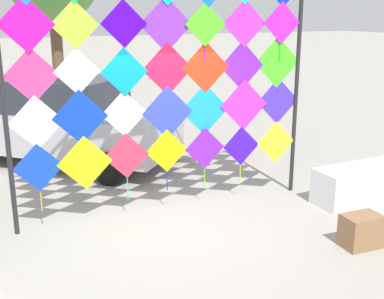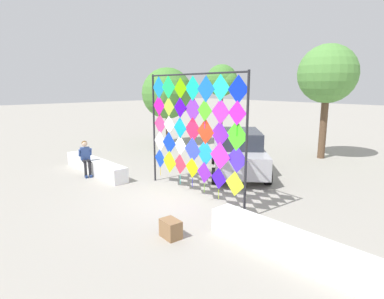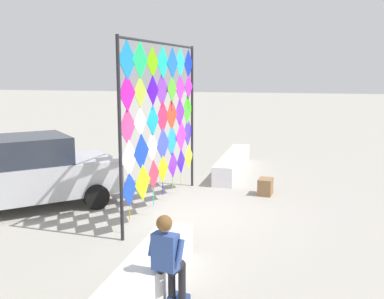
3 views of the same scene
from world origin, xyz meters
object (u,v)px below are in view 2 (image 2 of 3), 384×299
at_px(tree_broadleaf, 223,81).
at_px(tree_far_right, 167,94).
at_px(parked_car, 238,152).
at_px(cardboard_box_large, 171,229).
at_px(seated_vendor, 86,156).
at_px(tree_palm_like, 329,74).
at_px(kite_display_rack, 192,127).

relative_size(tree_broadleaf, tree_far_right, 1.08).
xyz_separation_m(parked_car, cardboard_box_large, (2.70, -5.80, -0.68)).
bearing_deg(parked_car, cardboard_box_large, -65.09).
relative_size(seated_vendor, parked_car, 0.31).
bearing_deg(parked_car, tree_palm_like, 78.99).
xyz_separation_m(seated_vendor, tree_far_right, (-3.33, 6.86, 2.31)).
height_order(kite_display_rack, tree_far_right, tree_far_right).
xyz_separation_m(tree_broadleaf, tree_far_right, (-0.15, -4.91, -0.78)).
distance_m(kite_display_rack, seated_vendor, 5.25).
bearing_deg(tree_palm_like, parked_car, -101.01).
bearing_deg(seated_vendor, tree_far_right, 115.91).
xyz_separation_m(parked_car, tree_broadleaf, (-7.08, 6.81, 3.03)).
xyz_separation_m(kite_display_rack, tree_broadleaf, (-7.98, 10.25, 1.58)).
bearing_deg(tree_palm_like, tree_broadleaf, 170.71).
bearing_deg(tree_broadleaf, tree_palm_like, -9.29).
xyz_separation_m(kite_display_rack, cardboard_box_large, (1.79, -2.36, -2.13)).
bearing_deg(seated_vendor, parked_car, 51.86).
bearing_deg(tree_far_right, tree_broadleaf, 88.31).
bearing_deg(tree_far_right, tree_palm_like, 23.33).
height_order(tree_broadleaf, tree_palm_like, tree_palm_like).
relative_size(seated_vendor, tree_palm_like, 0.26).
bearing_deg(seated_vendor, tree_palm_like, 64.57).
height_order(parked_car, tree_broadleaf, tree_broadleaf).
distance_m(seated_vendor, cardboard_box_large, 6.67).
xyz_separation_m(parked_car, tree_far_right, (-7.23, 1.90, 2.24)).
relative_size(kite_display_rack, tree_far_right, 1.00).
height_order(seated_vendor, parked_car, parked_car).
bearing_deg(tree_broadleaf, tree_far_right, -91.69).
height_order(tree_broadleaf, tree_far_right, tree_broadleaf).
distance_m(tree_palm_like, tree_far_right, 9.09).
bearing_deg(tree_far_right, cardboard_box_large, -37.82).
distance_m(seated_vendor, tree_palm_like, 12.03).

